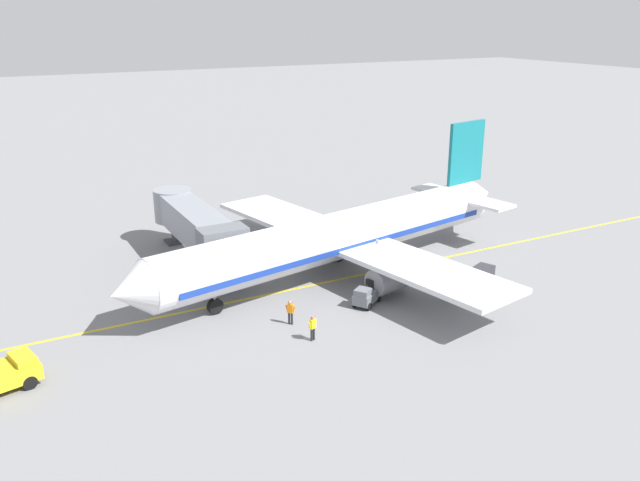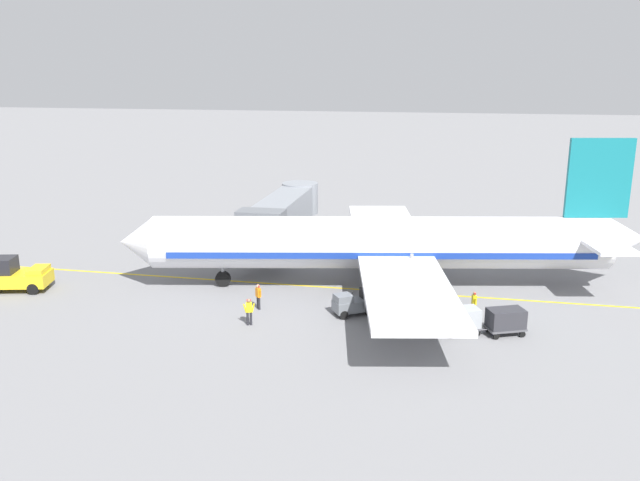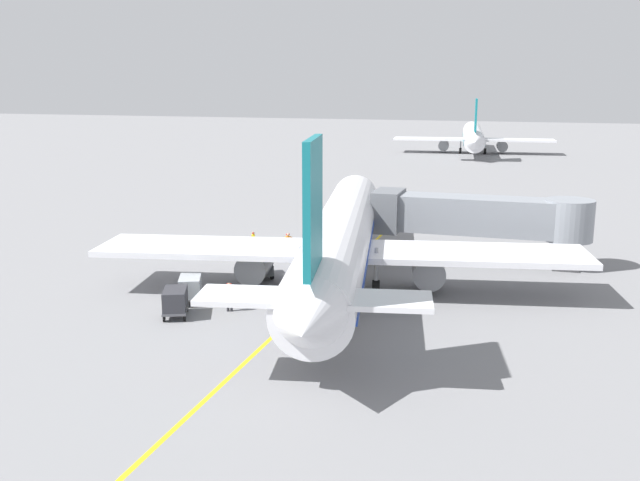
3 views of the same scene
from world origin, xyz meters
The scene contains 11 objects.
ground_plane centered at (0.00, 0.00, 0.00)m, with size 400.00×400.00×0.00m, color slate.
gate_lead_in_line centered at (0.00, 0.00, 0.00)m, with size 0.24×80.00×0.01m, color gold.
parked_airliner centered at (0.97, 1.07, 3.19)m, with size 30.44×37.16×10.63m.
jet_bridge centered at (8.66, 10.37, 3.46)m, with size 15.38×3.50×4.98m.
pushback_tractor centered at (-5.01, 26.40, 1.10)m, with size 3.19×4.80×2.40m.
baggage_tug_lead centered at (-4.94, 2.37, 0.71)m, with size 2.37×2.75×1.62m.
baggage_cart_front centered at (-6.72, -4.39, 0.95)m, with size 2.05×2.94×1.58m.
baggage_cart_second_in_train centered at (-6.32, -6.96, 0.95)m, with size 2.05×2.94×1.58m.
ground_crew_wing_walker centered at (-3.83, -5.21, 0.95)m, with size 0.72×0.32×1.69m.
ground_crew_loader centered at (-7.91, 8.23, 0.95)m, with size 0.34×0.72×1.69m.
ground_crew_marshaller centered at (-5.19, 8.47, 0.95)m, with size 0.58×0.57×1.69m.
Camera 2 is at (-43.26, -3.40, 15.10)m, focal length 36.37 mm.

